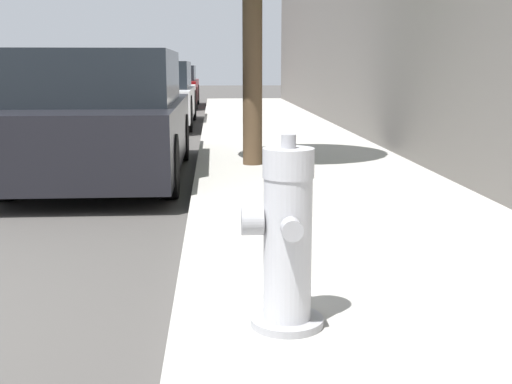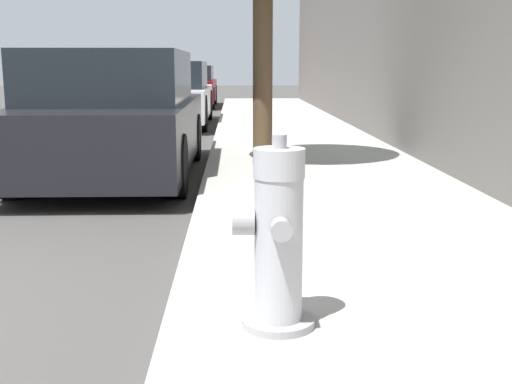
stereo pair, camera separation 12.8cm
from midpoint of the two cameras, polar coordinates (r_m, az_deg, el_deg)
sidewalk_slab at (r=3.26m, az=17.01°, el=-11.29°), size 2.60×40.00×0.15m
fire_hydrant at (r=2.81m, az=3.23°, el=-4.35°), size 0.37×0.37×0.86m
parked_car_near at (r=7.66m, az=-11.90°, el=6.50°), size 1.81×4.19×1.46m
parked_car_mid at (r=14.20m, az=-7.53°, el=8.59°), size 1.78×4.48×1.38m
parked_car_far at (r=20.67m, az=-5.99°, el=9.31°), size 1.82×3.91×1.29m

